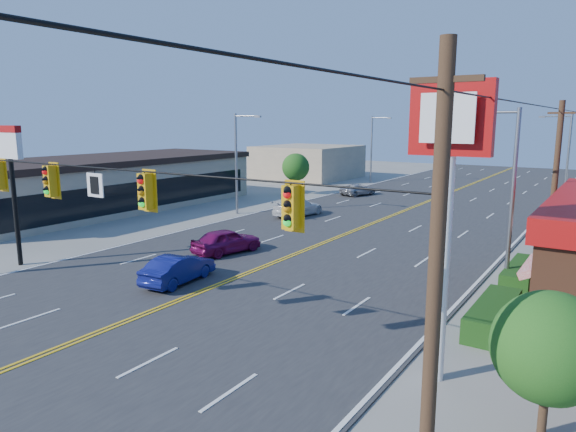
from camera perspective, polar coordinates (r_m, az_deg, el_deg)
The scene contains 18 objects.
ground at distance 19.49m, azimuth -21.72°, elevation -12.67°, with size 160.00×160.00×0.00m, color gray.
road at distance 34.33m, azimuth 6.62°, elevation -1.99°, with size 20.00×120.00×0.06m, color #2D2D30.
signal_span at distance 18.29m, azimuth -22.97°, elevation 1.70°, with size 24.32×0.34×9.00m.
kfc_pylon at distance 14.61m, azimuth 17.39°, elevation 4.61°, with size 2.20×0.36×8.50m.
strip_mall at distance 46.67m, azimuth -19.47°, elevation 3.56°, with size 10.40×26.40×4.40m.
pizza_hut_sign at distance 29.60m, azimuth -28.40°, elevation 4.92°, with size 1.90×0.30×6.85m.
streetlight_se at distance 24.53m, azimuth 23.26°, elevation 2.85°, with size 2.55×0.25×8.00m.
streetlight_ne at distance 48.26m, azimuth 28.44°, elevation 5.81°, with size 2.55×0.25×8.00m.
streetlight_sw at distance 41.19m, azimuth -5.56°, elevation 6.42°, with size 2.55×0.25×8.00m.
streetlight_nw at distance 63.53m, azimuth 9.44°, elevation 7.76°, with size 2.55×0.25×8.00m.
utility_pole_near at distance 28.31m, azimuth 27.48°, elevation 2.79°, with size 0.28×0.28×8.40m, color #47301E.
tree_kfc_front at distance 13.00m, azimuth 27.05°, elevation -12.91°, with size 2.52×2.52×3.78m.
tree_west at distance 52.35m, azimuth 0.86°, elevation 5.45°, with size 2.80×2.80×4.20m.
bld_west_far at distance 67.94m, azimuth 2.23°, elevation 6.02°, with size 11.00×12.00×4.20m, color tan.
car_magenta at distance 29.22m, azimuth -6.85°, elevation -2.86°, with size 1.66×4.12×1.40m, color #7A0D4D.
car_blue at distance 24.33m, azimuth -12.09°, elevation -5.87°, with size 1.39×3.98×1.31m, color navy.
car_white at distance 40.38m, azimuth 1.12°, elevation 0.93°, with size 1.96×4.82×1.40m, color silver.
car_silver at distance 52.19m, azimuth 7.82°, elevation 2.87°, with size 1.86×4.04×1.12m, color #A5A4A9.
Camera 1 is at (14.99, -9.99, 7.43)m, focal length 32.00 mm.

